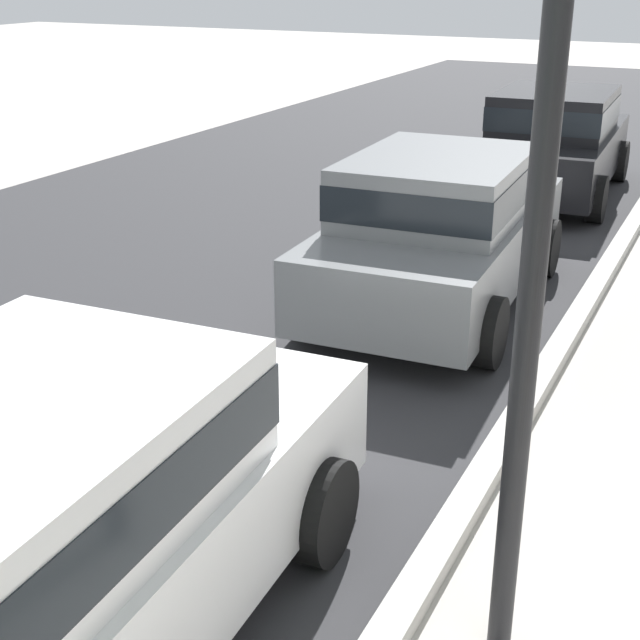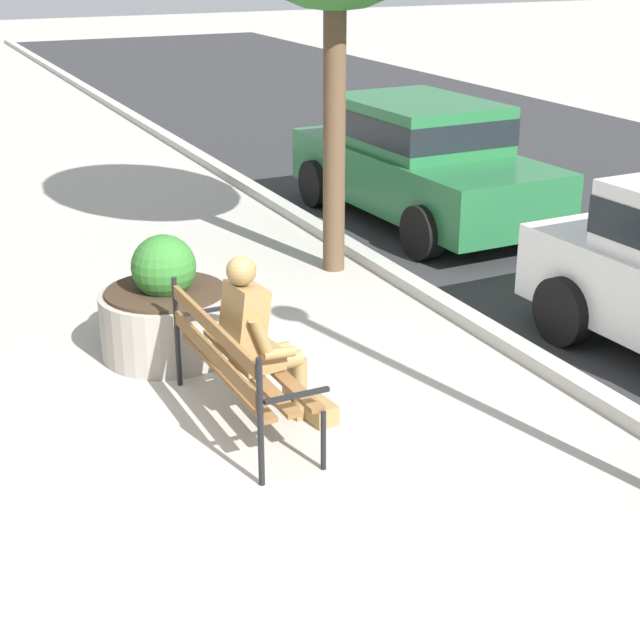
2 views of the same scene
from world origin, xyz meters
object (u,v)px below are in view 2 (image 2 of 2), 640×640
object	(u,v)px
park_bench	(234,361)
bronze_statue_seated	(263,343)
concrete_planter	(167,312)
parked_car_green	(420,157)

from	to	relation	value
park_bench	bronze_statue_seated	xyz separation A→B (m)	(0.05, 0.21, 0.12)
park_bench	concrete_planter	xyz separation A→B (m)	(-1.55, -0.06, -0.15)
bronze_statue_seated	parked_car_green	distance (m)	5.93
bronze_statue_seated	parked_car_green	bearing A→B (deg)	137.98
parked_car_green	concrete_planter	bearing A→B (deg)	-56.56
park_bench	concrete_planter	size ratio (longest dim) A/B	1.54
bronze_statue_seated	park_bench	bearing A→B (deg)	-102.44
concrete_planter	parked_car_green	distance (m)	5.11
park_bench	parked_car_green	world-z (taller)	parked_car_green
park_bench	bronze_statue_seated	world-z (taller)	bronze_statue_seated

